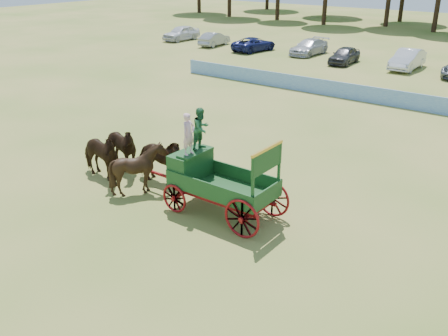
% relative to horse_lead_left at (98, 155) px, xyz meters
% --- Properties ---
extents(ground, '(160.00, 160.00, 0.00)m').
position_rel_horse_lead_left_xyz_m(ground, '(3.38, 0.34, -1.03)').
color(ground, '#A88D4C').
rests_on(ground, ground).
extents(horse_lead_left, '(2.45, 1.16, 2.05)m').
position_rel_horse_lead_left_xyz_m(horse_lead_left, '(0.00, 0.00, 0.00)').
color(horse_lead_left, '#321D0E').
rests_on(horse_lead_left, ground).
extents(horse_lead_right, '(2.52, 1.32, 2.05)m').
position_rel_horse_lead_left_xyz_m(horse_lead_right, '(0.00, 1.10, 0.00)').
color(horse_lead_right, '#321D0E').
rests_on(horse_lead_right, ground).
extents(horse_wheel_left, '(2.20, 2.04, 2.05)m').
position_rel_horse_lead_left_xyz_m(horse_wheel_left, '(2.40, 0.00, 0.00)').
color(horse_wheel_left, '#321D0E').
rests_on(horse_wheel_left, ground).
extents(horse_wheel_right, '(2.56, 1.43, 2.05)m').
position_rel_horse_lead_left_xyz_m(horse_wheel_right, '(2.40, 1.10, 0.00)').
color(horse_wheel_right, '#321D0E').
rests_on(horse_wheel_right, ground).
extents(farm_dray, '(6.00, 2.00, 3.70)m').
position_rel_horse_lead_left_xyz_m(farm_dray, '(5.36, 0.58, 0.60)').
color(farm_dray, maroon).
rests_on(farm_dray, ground).
extents(sponsor_banner, '(26.00, 0.08, 1.05)m').
position_rel_horse_lead_left_xyz_m(sponsor_banner, '(2.38, 18.34, -0.50)').
color(sponsor_banner, blue).
rests_on(sponsor_banner, ground).
extents(parked_cars, '(52.41, 6.90, 1.63)m').
position_rel_horse_lead_left_xyz_m(parked_cars, '(3.69, 30.45, -0.28)').
color(parked_cars, silver).
rests_on(parked_cars, ground).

